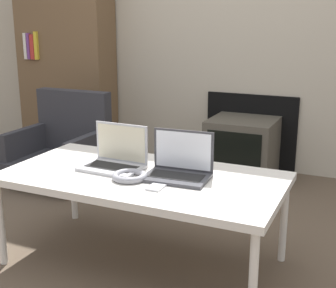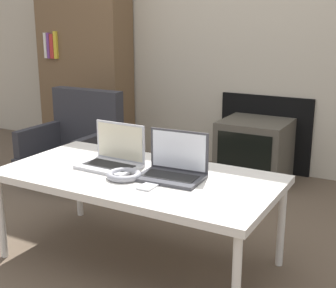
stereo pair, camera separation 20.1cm
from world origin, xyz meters
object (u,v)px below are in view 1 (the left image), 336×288
Objects in this scene: phone at (158,186)px; armchair at (64,142)px; laptop_right at (179,167)px; tv at (242,148)px; headphones at (129,176)px; laptop_left at (115,158)px.

phone is 1.61m from armchair.
laptop_right is 1.48m from tv.
headphones is 0.17m from phone.
tv is at bearing 91.97° from phone.
tv is (-0.09, 1.45, -0.29)m from laptop_right.
phone is 1.64m from tv.
laptop_left reaches higher than armchair.
laptop_right is 0.63× the size of tv.
headphones is at bearing -93.96° from tv.
laptop_right is 0.47× the size of armchair.
laptop_right is 0.17m from phone.
phone is 0.20× the size of armchair.
armchair is (-1.09, 0.95, -0.18)m from headphones.
tv is 1.35m from armchair.
phone reaches higher than tv.
laptop_left is at bearing 152.61° from phone.
armchair reaches higher than tv.
laptop_left is 0.36m from phone.
laptop_left and laptop_right have the same top height.
laptop_left is 1.84× the size of headphones.
armchair is (-0.94, 0.83, -0.22)m from laptop_left.
laptop_right is at bearing -86.53° from tv.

